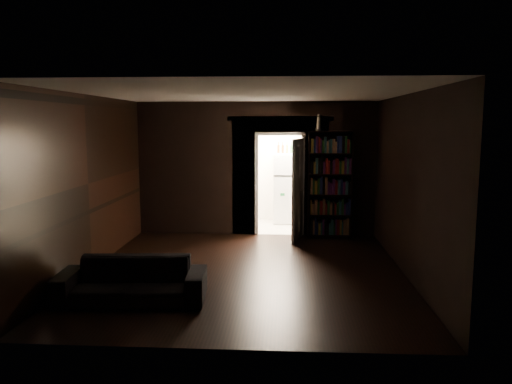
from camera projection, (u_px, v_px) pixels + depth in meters
The scene contains 9 objects.
ground at pixel (245, 272), 7.94m from camera, with size 5.50×5.50×0.00m, color black.
room_walls at pixel (250, 162), 8.77m from camera, with size 5.02×5.61×2.84m.
kitchen_alcove at pixel (280, 173), 11.57m from camera, with size 2.20×1.80×2.60m.
sofa at pixel (132, 274), 6.60m from camera, with size 1.93×0.84×0.74m, color black.
bookshelf at pixel (330, 185), 10.22m from camera, with size 0.90×0.32×2.20m, color black.
refrigerator at pixel (289, 188), 11.85m from camera, with size 0.74×0.68×1.65m, color white.
door at pixel (298, 190), 10.04m from camera, with size 0.85×0.05×2.05m, color white.
figurine at pixel (319, 122), 10.01m from camera, with size 0.11×0.11×0.33m, color silver.
bottles at pixel (289, 147), 11.72m from camera, with size 0.68×0.08×0.28m, color black.
Camera 1 is at (0.63, -7.67, 2.35)m, focal length 35.00 mm.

